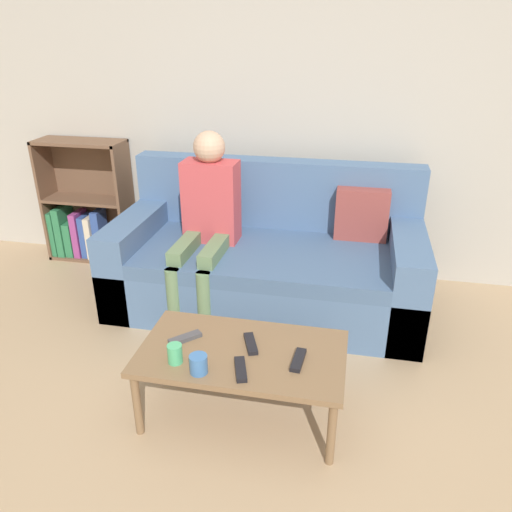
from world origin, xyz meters
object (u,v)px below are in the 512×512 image
(tv_remote_3, at_px, (298,360))
(tv_remote_0, at_px, (241,369))
(cup_far, at_px, (199,364))
(tv_remote_1, at_px, (185,338))
(coffee_table, at_px, (242,357))
(tv_remote_2, at_px, (251,344))
(person_adult, at_px, (207,210))
(couch, at_px, (268,262))
(cup_near, at_px, (175,354))
(bookshelf, at_px, (86,213))

(tv_remote_3, bearing_deg, tv_remote_0, -149.65)
(cup_far, bearing_deg, tv_remote_1, 122.15)
(coffee_table, bearing_deg, tv_remote_2, 56.97)
(coffee_table, xyz_separation_m, tv_remote_2, (0.03, 0.05, 0.05))
(coffee_table, bearing_deg, tv_remote_1, 174.05)
(cup_far, height_order, tv_remote_1, cup_far)
(tv_remote_0, height_order, tv_remote_3, same)
(person_adult, xyz_separation_m, tv_remote_3, (0.76, -1.10, -0.31))
(couch, relative_size, tv_remote_2, 11.86)
(coffee_table, relative_size, person_adult, 0.83)
(tv_remote_1, height_order, tv_remote_3, same)
(person_adult, bearing_deg, tv_remote_0, -65.81)
(cup_near, height_order, tv_remote_0, cup_near)
(cup_near, bearing_deg, tv_remote_1, 94.84)
(cup_far, distance_m, tv_remote_1, 0.28)
(tv_remote_2, bearing_deg, coffee_table, -144.00)
(person_adult, xyz_separation_m, tv_remote_0, (0.51, -1.22, -0.31))
(coffee_table, xyz_separation_m, tv_remote_1, (-0.30, 0.03, 0.05))
(tv_remote_2, bearing_deg, couch, 74.97)
(tv_remote_3, bearing_deg, cup_far, -154.76)
(bookshelf, xyz_separation_m, tv_remote_1, (1.43, -1.60, 0.01))
(bookshelf, relative_size, cup_near, 10.68)
(coffee_table, height_order, person_adult, person_adult)
(person_adult, bearing_deg, coffee_table, -64.20)
(cup_far, height_order, tv_remote_3, cup_far)
(couch, relative_size, coffee_table, 2.08)
(tv_remote_0, distance_m, tv_remote_1, 0.38)
(bookshelf, bearing_deg, person_adult, -24.38)
(tv_remote_0, height_order, tv_remote_1, same)
(tv_remote_2, bearing_deg, cup_near, -168.69)
(cup_near, relative_size, cup_far, 1.05)
(person_adult, distance_m, tv_remote_0, 1.36)
(cup_near, bearing_deg, couch, 81.23)
(bookshelf, relative_size, cup_far, 11.19)
(person_adult, relative_size, tv_remote_2, 6.87)
(cup_far, relative_size, tv_remote_2, 0.51)
(tv_remote_3, bearing_deg, person_adult, 128.93)
(tv_remote_3, bearing_deg, tv_remote_2, 165.36)
(couch, height_order, coffee_table, couch)
(coffee_table, bearing_deg, cup_near, -152.17)
(tv_remote_1, xyz_separation_m, tv_remote_2, (0.33, 0.02, 0.00))
(tv_remote_1, distance_m, tv_remote_2, 0.33)
(cup_near, bearing_deg, person_adult, 99.14)
(couch, xyz_separation_m, person_adult, (-0.40, -0.10, 0.39))
(tv_remote_0, bearing_deg, tv_remote_1, 132.94)
(bookshelf, bearing_deg, tv_remote_0, -45.42)
(couch, relative_size, person_adult, 1.73)
(cup_far, bearing_deg, tv_remote_3, 21.06)
(cup_near, height_order, tv_remote_3, cup_near)
(coffee_table, bearing_deg, couch, 94.08)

